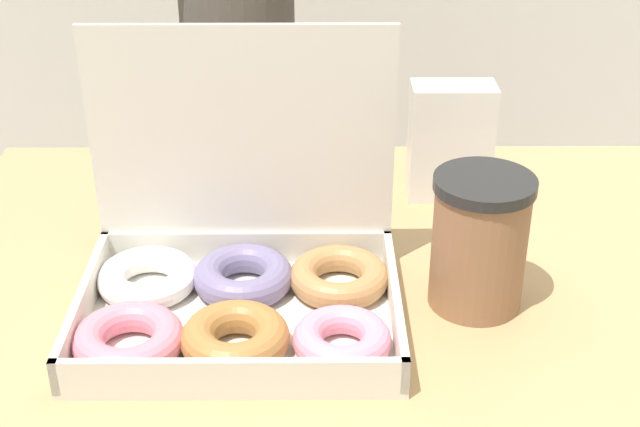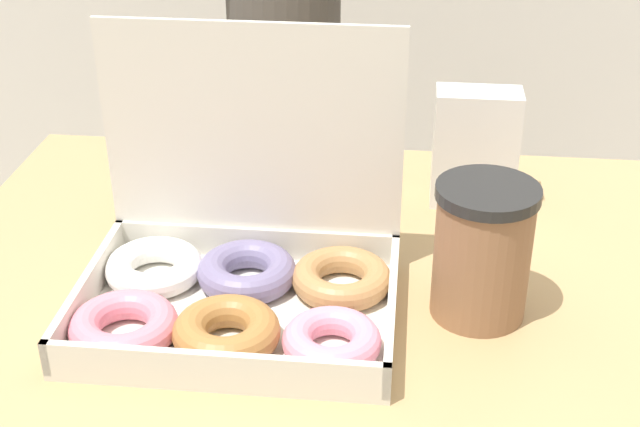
# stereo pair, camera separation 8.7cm
# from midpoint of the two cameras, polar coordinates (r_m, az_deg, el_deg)

# --- Properties ---
(donut_box) EXTENTS (0.34, 0.25, 0.28)m
(donut_box) POSITION_cam_midpoint_polar(r_m,az_deg,el_deg) (0.91, -8.07, -4.51)
(donut_box) COLOR silver
(donut_box) RESTS_ON table
(coffee_cup) EXTENTS (0.10, 0.10, 0.14)m
(coffee_cup) POSITION_cam_midpoint_polar(r_m,az_deg,el_deg) (0.91, 7.47, -1.87)
(coffee_cup) COLOR #8C6042
(coffee_cup) RESTS_ON table
(napkin_holder) EXTENTS (0.10, 0.05, 0.15)m
(napkin_holder) POSITION_cam_midpoint_polar(r_m,az_deg,el_deg) (1.12, 6.15, 4.56)
(napkin_holder) COLOR silver
(napkin_holder) RESTS_ON table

